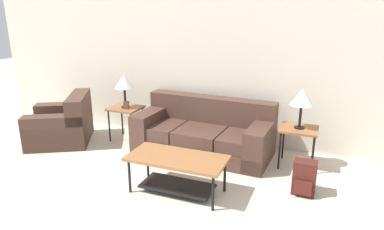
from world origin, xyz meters
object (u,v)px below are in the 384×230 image
side_table_right (299,132)px  table_lamp_right (302,98)px  couch (204,134)px  side_table_left (126,111)px  backpack (304,178)px  coffee_table (177,166)px  table_lamp_left (124,82)px  armchair (63,125)px

side_table_right → table_lamp_right: size_ratio=1.03×
side_table_right → table_lamp_right: bearing=90.0°
couch → side_table_right: size_ratio=3.72×
side_table_left → backpack: 3.07m
coffee_table → backpack: coffee_table is taller
couch → coffee_table: couch is taller
couch → backpack: (1.56, -0.75, -0.09)m
side_table_right → table_lamp_right: 0.49m
side_table_right → table_lamp_left: 2.84m
armchair → side_table_left: size_ratio=2.32×
coffee_table → side_table_left: size_ratio=2.07×
armchair → side_table_left: armchair is taller
armchair → table_lamp_left: (0.94, 0.48, 0.71)m
table_lamp_right → side_table_right: bearing=-90.0°
coffee_table → table_lamp_right: 1.93m
couch → backpack: 1.73m
table_lamp_right → side_table_left: bearing=-180.0°
side_table_right → table_lamp_left: bearing=180.0°
side_table_right → armchair: bearing=-172.7°
coffee_table → side_table_left: bearing=139.7°
couch → table_lamp_right: bearing=0.5°
side_table_left → side_table_right: same height
coffee_table → table_lamp_right: table_lamp_right is taller
couch → coffee_table: 1.29m
couch → coffee_table: bearing=-84.3°
coffee_table → table_lamp_left: table_lamp_left is taller
armchair → table_lamp_right: (3.74, 0.48, 0.71)m
couch → armchair: (-2.34, -0.47, -0.01)m
couch → side_table_left: bearing=179.5°
armchair → side_table_right: size_ratio=2.32×
table_lamp_left → couch: bearing=-0.5°
side_table_left → couch: bearing=-0.5°
side_table_left → side_table_right: bearing=0.0°
armchair → side_table_right: bearing=7.3°
armchair → side_table_left: bearing=26.9°
couch → table_lamp_right: (1.39, 0.01, 0.70)m
table_lamp_left → table_lamp_right: same height
couch → armchair: couch is taller
couch → table_lamp_left: (-1.40, 0.01, 0.70)m
couch → table_lamp_right: table_lamp_right is taller
backpack → table_lamp_left: bearing=165.5°
couch → armchair: size_ratio=1.61×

